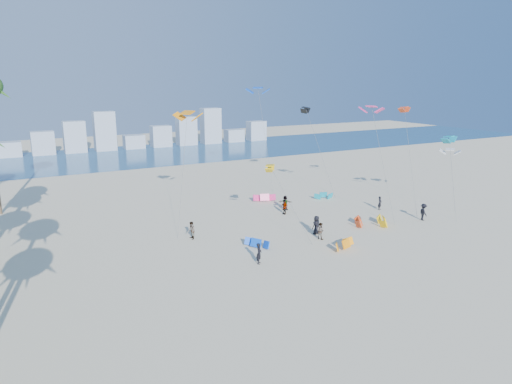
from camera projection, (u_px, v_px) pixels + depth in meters
name	position (u px, v px, depth m)	size (l,w,h in m)	color
ground	(330.00, 311.00, 31.58)	(220.00, 220.00, 0.00)	beige
ocean	(109.00, 157.00, 93.20)	(220.00, 220.00, 0.00)	navy
kitesurfer_near	(259.00, 253.00, 39.50)	(0.66, 0.43, 1.82)	black
kitesurfer_mid	(320.00, 231.00, 45.63)	(0.80, 0.62, 1.65)	gray
kitesurfers_far	(318.00, 213.00, 51.40)	(25.58, 12.20, 1.89)	black
grounded_kites	(319.00, 219.00, 51.00)	(18.97, 20.38, 0.93)	blue
flying_kites	(319.00, 114.00, 55.88)	(34.29, 28.69, 14.57)	yellow
distant_skyline	(93.00, 137.00, 100.49)	(85.00, 3.00, 8.40)	#9EADBF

